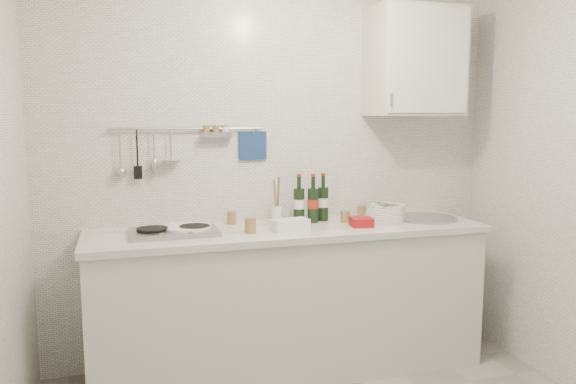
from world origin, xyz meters
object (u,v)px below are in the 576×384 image
object	(u,v)px
wall_cabinet	(415,62)
wine_bottles	(312,198)
utensil_crock	(277,212)
plate_stack_hob	(186,229)
plate_stack_sink	(385,213)

from	to	relation	value
wall_cabinet	wine_bottles	size ratio (longest dim) A/B	2.26
wall_cabinet	utensil_crock	xyz separation A→B (m)	(-0.94, 0.03, -0.96)
plate_stack_hob	wine_bottles	world-z (taller)	wine_bottles
wine_bottles	plate_stack_sink	bearing A→B (deg)	-14.08
wall_cabinet	plate_stack_hob	xyz separation A→B (m)	(-1.53, -0.10, -1.01)
wall_cabinet	utensil_crock	distance (m)	1.34
plate_stack_sink	wine_bottles	bearing A→B (deg)	165.92
plate_stack_sink	wine_bottles	distance (m)	0.49
plate_stack_hob	utensil_crock	world-z (taller)	utensil_crock
plate_stack_hob	wine_bottles	distance (m)	0.84
wall_cabinet	wine_bottles	distance (m)	1.13
plate_stack_hob	plate_stack_sink	size ratio (longest dim) A/B	1.06
plate_stack_sink	utensil_crock	size ratio (longest dim) A/B	0.97
plate_stack_hob	plate_stack_sink	xyz separation A→B (m)	(1.29, 0.00, 0.03)
plate_stack_sink	utensil_crock	xyz separation A→B (m)	(-0.69, 0.14, 0.02)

